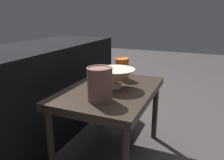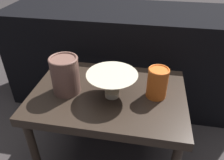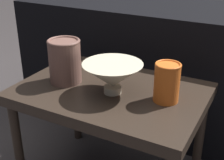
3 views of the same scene
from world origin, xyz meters
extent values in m
cube|color=#2D231C|center=(0.00, 0.00, 0.41)|extent=(0.66, 0.46, 0.04)
cylinder|color=#2D231C|center=(-0.30, -0.20, 0.19)|extent=(0.04, 0.04, 0.39)
cylinder|color=#2D231C|center=(-0.30, 0.20, 0.19)|extent=(0.04, 0.04, 0.39)
cylinder|color=#2D231C|center=(0.30, 0.20, 0.19)|extent=(0.04, 0.04, 0.39)
cube|color=black|center=(0.00, 0.57, 0.31)|extent=(1.49, 0.50, 0.63)
cylinder|color=beige|center=(0.02, -0.03, 0.44)|extent=(0.06, 0.06, 0.02)
cone|color=beige|center=(0.02, -0.03, 0.50)|extent=(0.21, 0.21, 0.08)
cylinder|color=brown|center=(-0.18, -0.02, 0.51)|extent=(0.12, 0.12, 0.16)
torus|color=brown|center=(-0.18, -0.02, 0.59)|extent=(0.12, 0.12, 0.01)
cylinder|color=orange|center=(0.20, 0.01, 0.49)|extent=(0.08, 0.08, 0.13)
torus|color=orange|center=(0.20, 0.01, 0.56)|extent=(0.09, 0.09, 0.01)
camera|label=1|loc=(-1.05, -0.46, 0.83)|focal=35.00mm
camera|label=2|loc=(0.15, -0.75, 1.00)|focal=35.00mm
camera|label=3|loc=(0.48, -0.88, 0.93)|focal=50.00mm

